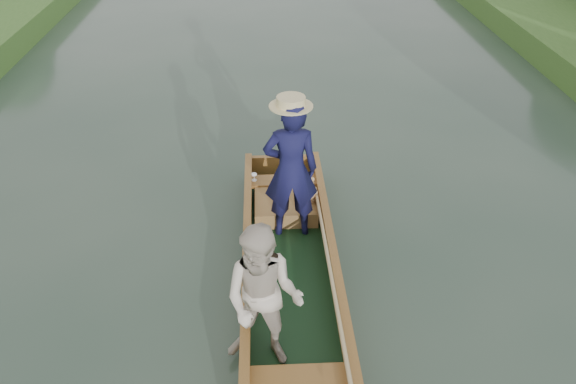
{
  "coord_description": "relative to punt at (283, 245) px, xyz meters",
  "views": [
    {
      "loc": [
        -0.28,
        -5.03,
        4.6
      ],
      "look_at": [
        0.0,
        0.6,
        0.95
      ],
      "focal_mm": 35.0,
      "sensor_mm": 36.0,
      "label": 1
    }
  ],
  "objects": [
    {
      "name": "ground",
      "position": [
        0.08,
        0.0,
        -0.63
      ],
      "size": [
        120.0,
        120.0,
        0.0
      ],
      "primitive_type": "plane",
      "color": "#283D30",
      "rests_on": "ground"
    },
    {
      "name": "punt",
      "position": [
        0.0,
        0.0,
        0.0
      ],
      "size": [
        1.33,
        5.06,
        1.99
      ],
      "color": "black",
      "rests_on": "ground"
    }
  ]
}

